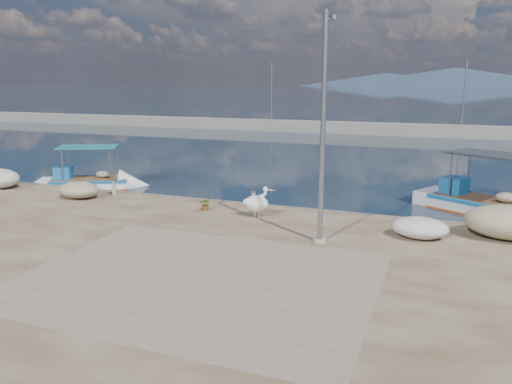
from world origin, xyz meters
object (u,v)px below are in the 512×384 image
object	(u,v)px
pelican	(257,203)
lamp_post	(323,138)
boat_right	(486,208)
bollard_near	(254,198)
boat_left	(90,184)

from	to	relation	value
pelican	lamp_post	world-z (taller)	lamp_post
boat_right	bollard_near	size ratio (longest dim) A/B	9.43
boat_left	lamp_post	bearing A→B (deg)	-51.40
lamp_post	bollard_near	distance (m)	5.74
pelican	lamp_post	size ratio (longest dim) A/B	0.18
lamp_post	bollard_near	xyz separation A→B (m)	(-3.58, 3.40, -2.93)
boat_left	bollard_near	distance (m)	10.56
boat_left	pelican	xyz separation A→B (m)	(10.91, -3.95, 0.85)
boat_left	lamp_post	size ratio (longest dim) A/B	0.80
boat_right	pelican	bearing A→B (deg)	-114.90
boat_left	lamp_post	world-z (taller)	lamp_post
pelican	boat_right	bearing A→B (deg)	14.91
pelican	boat_left	bearing A→B (deg)	139.72
pelican	lamp_post	xyz separation A→B (m)	(2.90, -2.01, 2.74)
pelican	bollard_near	distance (m)	1.56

